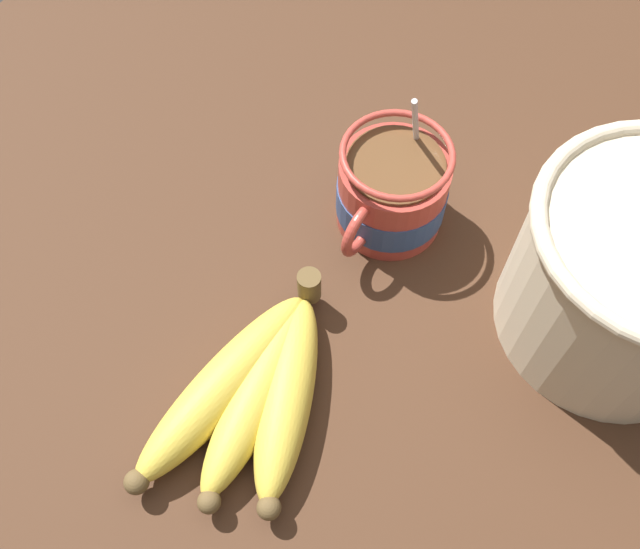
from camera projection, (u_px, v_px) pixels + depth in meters
The scene contains 4 objects.
table at pixel (383, 281), 64.55cm from camera, with size 109.31×109.31×3.25cm.
coffee_mug at pixel (391, 192), 62.57cm from camera, with size 13.67×9.81×13.78cm.
banana_bunch at pixel (255, 391), 55.42cm from camera, with size 22.08×12.98×4.49cm.
woven_basket at pixel (636, 275), 54.19cm from camera, with size 19.40×19.40×14.60cm.
Camera 1 is at (29.45, 13.00, 57.86)cm, focal length 40.00 mm.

